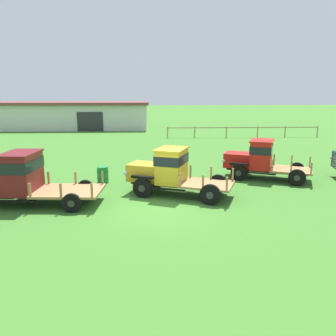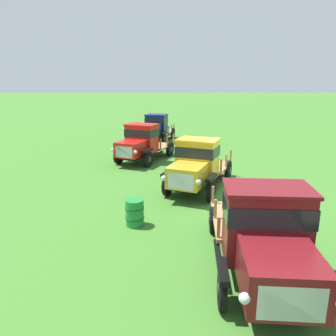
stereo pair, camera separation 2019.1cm
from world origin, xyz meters
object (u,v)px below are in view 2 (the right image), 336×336
object	(u,v)px
vintage_truck_back_of_row	(156,128)
oil_drum_beside_row	(135,213)
vintage_truck_midrow_center	(196,165)
vintage_truck_far_side	(141,143)
vintage_truck_second_in_line	(266,236)

from	to	relation	value
vintage_truck_back_of_row	oil_drum_beside_row	size ratio (longest dim) A/B	5.73
vintage_truck_midrow_center	oil_drum_beside_row	world-z (taller)	vintage_truck_midrow_center
vintage_truck_midrow_center	vintage_truck_back_of_row	distance (m)	11.44
vintage_truck_midrow_center	vintage_truck_back_of_row	xyz separation A→B (m)	(11.24, 2.13, -0.04)
vintage_truck_far_side	vintage_truck_back_of_row	world-z (taller)	vintage_truck_far_side
vintage_truck_second_in_line	oil_drum_beside_row	world-z (taller)	vintage_truck_second_in_line
vintage_truck_far_side	vintage_truck_back_of_row	xyz separation A→B (m)	(6.09, -0.61, -0.01)
vintage_truck_back_of_row	vintage_truck_far_side	bearing A→B (deg)	174.26
vintage_truck_far_side	vintage_truck_back_of_row	bearing A→B (deg)	-5.74
vintage_truck_back_of_row	oil_drum_beside_row	xyz separation A→B (m)	(-14.64, 0.10, -0.68)
vintage_truck_back_of_row	oil_drum_beside_row	bearing A→B (deg)	179.59
vintage_truck_far_side	vintage_truck_midrow_center	bearing A→B (deg)	-151.91
vintage_truck_second_in_line	vintage_truck_back_of_row	distance (m)	17.96
vintage_truck_second_in_line	vintage_truck_midrow_center	distance (m)	6.53
vintage_truck_second_in_line	oil_drum_beside_row	bearing A→B (deg)	47.20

